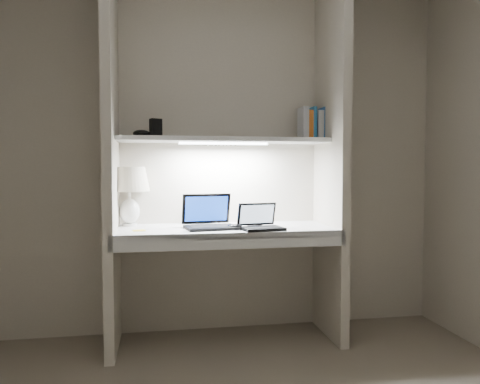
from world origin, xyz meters
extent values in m
cube|color=#BCB2A0|center=(0.00, 1.50, 1.25)|extent=(3.20, 0.01, 2.50)
cube|color=#BCB2A0|center=(-0.73, 1.23, 1.25)|extent=(0.06, 0.55, 2.50)
cube|color=#BCB2A0|center=(0.73, 1.23, 1.25)|extent=(0.06, 0.55, 2.50)
cube|color=white|center=(0.00, 1.23, 0.75)|extent=(1.40, 0.55, 0.04)
cube|color=silver|center=(0.00, 0.96, 0.72)|extent=(1.46, 0.03, 0.10)
cube|color=silver|center=(0.00, 1.32, 1.35)|extent=(1.40, 0.36, 0.03)
cube|color=white|center=(0.00, 1.32, 1.33)|extent=(0.60, 0.04, 0.02)
cylinder|color=white|center=(-0.63, 1.40, 0.78)|extent=(0.10, 0.10, 0.02)
ellipsoid|color=white|center=(-0.63, 1.40, 0.87)|extent=(0.14, 0.14, 0.17)
cylinder|color=white|center=(-0.63, 1.40, 0.97)|extent=(0.02, 0.02, 0.07)
sphere|color=#FFD899|center=(-0.63, 1.40, 1.04)|extent=(0.04, 0.04, 0.04)
cube|color=black|center=(-0.10, 1.16, 0.78)|extent=(0.35, 0.27, 0.02)
cube|color=black|center=(-0.10, 1.16, 0.79)|extent=(0.30, 0.19, 0.00)
cube|color=black|center=(-0.12, 1.29, 0.89)|extent=(0.33, 0.10, 0.20)
cube|color=blue|center=(-0.12, 1.29, 0.89)|extent=(0.29, 0.08, 0.17)
cube|color=black|center=(0.21, 1.05, 0.78)|extent=(0.28, 0.21, 0.02)
cube|color=black|center=(0.21, 1.05, 0.79)|extent=(0.23, 0.15, 0.00)
cube|color=black|center=(0.19, 1.15, 0.86)|extent=(0.26, 0.09, 0.15)
cube|color=silver|center=(0.19, 1.15, 0.86)|extent=(0.23, 0.07, 0.12)
cube|color=silver|center=(-0.14, 1.43, 0.85)|extent=(0.12, 0.09, 0.16)
ellipsoid|color=black|center=(0.04, 1.12, 0.79)|extent=(0.11, 0.08, 0.04)
torus|color=black|center=(0.21, 1.27, 0.78)|extent=(0.11, 0.11, 0.01)
cube|color=gold|center=(-0.56, 1.15, 0.77)|extent=(0.09, 0.09, 0.00)
cube|color=white|center=(0.74, 1.34, 1.46)|extent=(0.03, 0.15, 0.20)
cube|color=#2A60A8|center=(0.71, 1.34, 1.47)|extent=(0.04, 0.15, 0.22)
cube|color=#AFB0AC|center=(0.67, 1.34, 1.46)|extent=(0.04, 0.15, 0.19)
cube|color=#24699C|center=(0.63, 1.34, 1.47)|extent=(0.02, 0.15, 0.22)
cube|color=#C25F1B|center=(0.60, 1.34, 1.46)|extent=(0.03, 0.15, 0.19)
cube|color=#B5B6BA|center=(0.56, 1.34, 1.47)|extent=(0.04, 0.15, 0.22)
cube|color=black|center=(-0.45, 1.37, 1.43)|extent=(0.09, 0.08, 0.12)
ellipsoid|color=black|center=(-0.54, 1.36, 1.39)|extent=(0.12, 0.09, 0.05)
camera|label=1|loc=(-0.44, -1.82, 1.16)|focal=35.00mm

